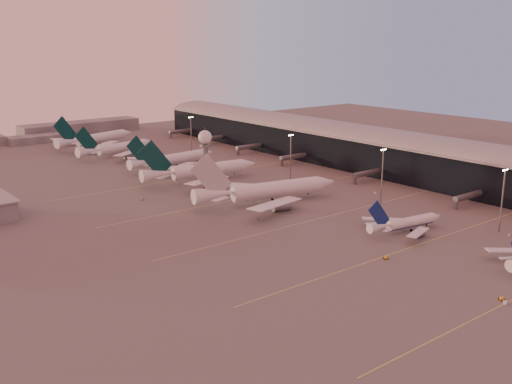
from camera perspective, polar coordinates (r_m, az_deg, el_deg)
ground at (r=199.36m, az=13.74°, el=-6.97°), size 700.00×700.00×0.00m
taxiway_markings at (r=255.35m, az=8.01°, el=-1.91°), size 180.00×185.25×0.02m
terminal at (r=344.67m, az=10.52°, el=4.06°), size 57.00×362.00×23.04m
radar_tower at (r=282.60m, az=-4.86°, el=4.14°), size 6.40×6.40×31.10m
mast_a at (r=242.09m, az=22.43°, el=-0.44°), size 3.60×0.56×25.00m
mast_b at (r=269.56m, az=11.94°, el=1.80°), size 3.60×0.56×25.00m
mast_c at (r=303.30m, az=3.33°, el=3.49°), size 3.60×0.56×25.00m
mast_d at (r=373.06m, az=-6.20°, el=5.51°), size 3.60×0.56×25.00m
distant_horizon at (r=467.15m, az=-19.28°, el=5.37°), size 165.00×37.50×9.00m
narrowbody_mid at (r=233.93m, az=14.08°, el=-3.01°), size 36.86×29.23×14.45m
widebody_white at (r=265.79m, az=1.14°, el=-0.15°), size 70.09×55.61×24.95m
greentail_a at (r=307.25m, az=-5.22°, el=1.78°), size 65.69×52.80×23.89m
greentail_b at (r=341.09m, az=-7.88°, el=2.91°), size 58.69×47.17×21.34m
greentail_c at (r=382.69m, az=-13.04°, el=3.92°), size 57.65×46.11×21.17m
greentail_d at (r=418.25m, az=-14.96°, el=4.75°), size 63.26×50.32×23.71m
gsv_truck_a at (r=181.90m, az=22.73°, el=-9.50°), size 5.43×2.58×2.11m
gsv_tug_near at (r=183.97m, az=22.36°, el=-9.40°), size 3.03×3.62×0.89m
gsv_catering_a at (r=241.13m, az=23.00°, el=-3.52°), size 4.46×2.36×3.54m
gsv_tug_mid at (r=204.80m, az=12.25°, el=-6.16°), size 3.68×3.17×0.90m
gsv_truck_b at (r=254.51m, az=11.71°, el=-1.84°), size 6.47×4.11×2.46m
gsv_truck_c at (r=242.68m, az=0.22°, el=-2.40°), size 4.93×4.28×1.96m
gsv_catering_b at (r=286.26m, az=11.35°, el=0.22°), size 5.98×3.34×4.67m
gsv_tug_far at (r=277.16m, az=0.35°, el=-0.36°), size 3.09×3.61×0.89m
gsv_truck_d at (r=276.21m, az=-10.80°, el=-0.54°), size 3.11×5.68×2.17m
gsv_tug_hangar at (r=341.46m, az=-3.96°, el=2.47°), size 3.97×2.88×1.03m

